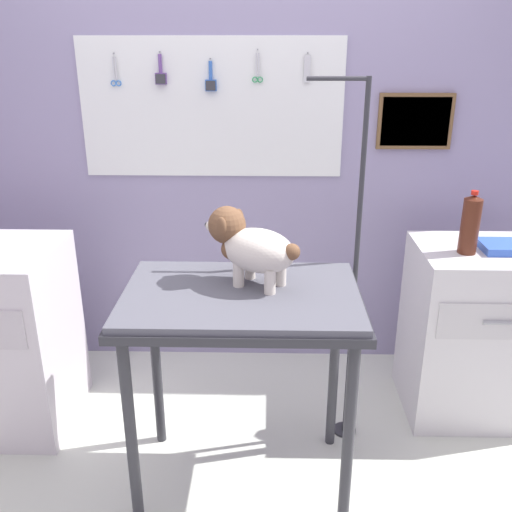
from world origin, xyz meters
The scene contains 7 objects.
rear_wall_panel centered at (0.00, 1.28, 1.16)m, with size 4.00×0.11×2.30m.
grooming_table centered at (0.05, 0.20, 0.80)m, with size 0.93×0.62×0.90m.
grooming_arm centered at (0.52, 0.53, 0.78)m, with size 0.30×0.11×1.67m.
dog centered at (0.08, 0.28, 1.06)m, with size 0.40×0.30×0.30m.
cabinet_right centered at (1.20, 0.76, 0.44)m, with size 0.68×0.54×0.88m.
soda_bottle centered at (1.06, 0.70, 1.01)m, with size 0.08×0.08×0.29m.
supply_tray centered at (1.26, 0.74, 0.89)m, with size 0.24×0.18×0.04m.
Camera 1 is at (0.15, -1.74, 1.81)m, focal length 39.57 mm.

